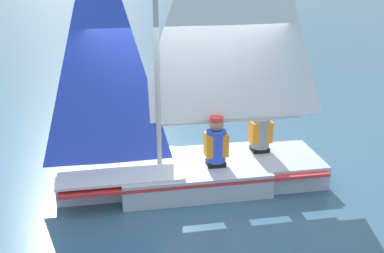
% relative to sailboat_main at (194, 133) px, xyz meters
% --- Properties ---
extents(ground_plane, '(260.00, 260.00, 0.00)m').
position_rel_sailboat_main_xyz_m(ground_plane, '(0.02, -0.03, -0.87)').
color(ground_plane, '#38607A').
extents(sailboat_main, '(3.21, 4.15, 5.47)m').
position_rel_sailboat_main_xyz_m(sailboat_main, '(0.00, 0.00, 0.00)').
color(sailboat_main, '#B2BCCC').
rests_on(sailboat_main, ground_plane).
extents(sailor_helm, '(0.41, 0.42, 1.16)m').
position_rel_sailboat_main_xyz_m(sailor_helm, '(-0.02, 0.35, -0.24)').
color(sailor_helm, black).
rests_on(sailor_helm, ground_plane).
extents(sailor_crew, '(0.41, 0.42, 1.16)m').
position_rel_sailboat_main_xyz_m(sailor_crew, '(-0.80, 0.87, -0.24)').
color(sailor_crew, black).
rests_on(sailor_crew, ground_plane).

